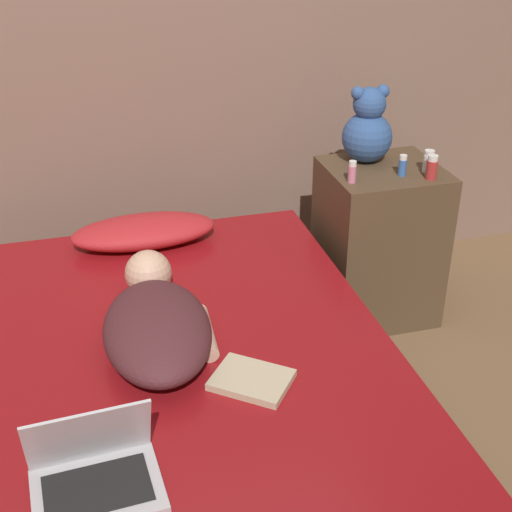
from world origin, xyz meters
The scene contains 13 objects.
ground_plane centered at (0.00, 0.00, 0.00)m, with size 12.00×12.00×0.00m, color brown.
wall_back centered at (0.00, 1.24, 1.30)m, with size 8.00×0.06×2.60m.
bed centered at (0.00, 0.00, 0.22)m, with size 1.52×1.93×0.44m.
nightstand centered at (1.06, 0.68, 0.36)m, with size 0.49×0.44×0.71m.
pillow centered at (0.03, 0.79, 0.50)m, with size 0.60×0.27×0.12m.
person_lying centered at (-0.02, 0.07, 0.52)m, with size 0.39×0.75×0.17m.
laptop centered at (-0.26, -0.52, 0.49)m, with size 0.34×0.26×0.24m.
teddy_bear centered at (1.01, 0.78, 0.86)m, with size 0.22×0.22×0.33m.
bottle_blue centered at (1.09, 0.59, 0.76)m, with size 0.03×0.03×0.09m.
bottle_red centered at (1.19, 0.52, 0.76)m, with size 0.05×0.05×0.10m.
bottle_white centered at (1.22, 0.60, 0.76)m, with size 0.05×0.05×0.09m.
bottle_pink centered at (0.87, 0.58, 0.76)m, with size 0.03×0.03×0.09m.
book centered at (0.23, -0.23, 0.45)m, with size 0.29×0.28×0.02m.
Camera 1 is at (-0.22, -1.91, 1.84)m, focal length 50.00 mm.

